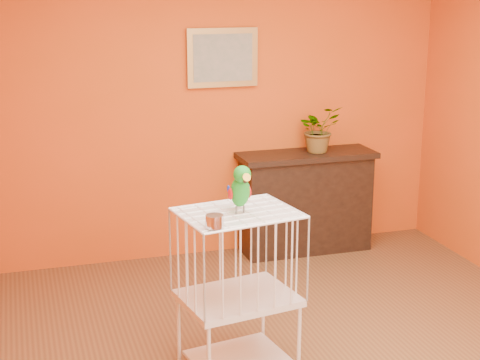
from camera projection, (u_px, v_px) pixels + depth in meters
name	position (u px, v px, depth m)	size (l,w,h in m)	color
room_shell	(327.00, 123.00, 4.24)	(4.50, 4.50, 4.50)	#D74D14
console_cabinet	(306.00, 202.00, 6.62)	(1.23, 0.44, 0.91)	black
potted_plant	(320.00, 135.00, 6.46)	(0.37, 0.41, 0.32)	#26722D
framed_picture	(223.00, 58.00, 6.25)	(0.62, 0.04, 0.50)	#AB803D
birdcage	(238.00, 290.00, 4.51)	(0.75, 0.62, 1.04)	silver
feed_cup	(215.00, 221.00, 4.08)	(0.10, 0.10, 0.07)	silver
parrot	(240.00, 188.00, 4.33)	(0.15, 0.27, 0.30)	#59544C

